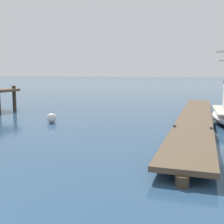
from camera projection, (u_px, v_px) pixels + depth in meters
The scene contains 2 objects.
floating_dock at pixel (195, 117), 16.66m from camera, with size 2.92×20.15×0.53m.
mooring_buoy at pixel (52, 118), 16.75m from camera, with size 0.58×0.58×0.65m.
Camera 1 is at (5.69, -1.89, 2.90)m, focal length 45.92 mm.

